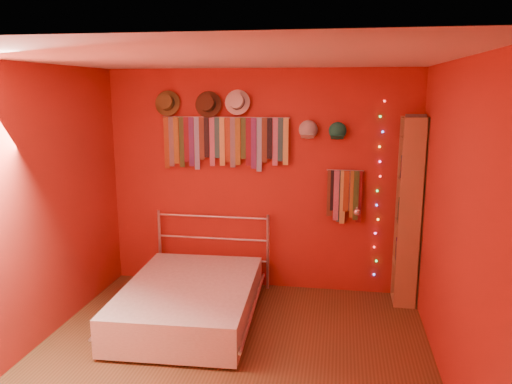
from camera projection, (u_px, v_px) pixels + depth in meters
The scene contains 16 objects.
ground at pixel (227, 363), 4.23m from camera, with size 3.50×3.50×0.00m, color brown.
back_wall at pixel (260, 181), 5.66m from camera, with size 3.50×0.02×2.50m, color #A8241B.
right_wall at pixel (455, 230), 3.68m from camera, with size 0.02×3.50×2.50m, color #A8241B.
left_wall at pixel (25, 211), 4.26m from camera, with size 0.02×3.50×2.50m, color #A8241B.
ceiling at pixel (223, 58), 3.72m from camera, with size 3.50×3.50×0.02m, color white.
tie_rack at pixel (224, 140), 5.57m from camera, with size 1.45×0.03×0.60m.
small_tie_rack at pixel (345, 194), 5.46m from camera, with size 0.40×0.03×0.60m.
fedora_olive at pixel (166, 103), 5.56m from camera, with size 0.29×0.16×0.28m.
fedora_brown at pixel (207, 104), 5.49m from camera, with size 0.30×0.16×0.29m.
fedora_white at pixel (237, 102), 5.43m from camera, with size 0.28×0.15×0.28m.
cap_white at pixel (308, 130), 5.40m from camera, with size 0.19×0.24×0.19m.
cap_green at pixel (337, 131), 5.35m from camera, with size 0.18×0.23×0.18m.
fairy_lights at pixel (378, 191), 5.42m from camera, with size 0.06×0.02×1.95m.
reading_lamp at pixel (357, 211), 5.29m from camera, with size 0.08×0.32×0.10m.
bookshelf at pixel (413, 211), 5.22m from camera, with size 0.25×0.34×2.00m.
bed at pixel (190, 300), 4.97m from camera, with size 1.41×1.86×0.88m.
Camera 1 is at (0.89, -3.75, 2.28)m, focal length 35.00 mm.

